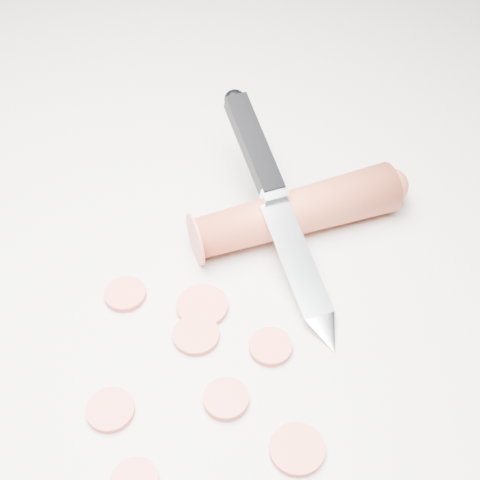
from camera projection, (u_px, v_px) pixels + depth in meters
The scene contains 10 objects.
ground at pixel (243, 330), 0.49m from camera, with size 2.40×2.40×0.00m, color beige.
carrot at pixel (296, 212), 0.55m from camera, with size 0.04×0.04×0.17m, color #B84226.
carrot_slice_0 at pixel (125, 294), 0.51m from camera, with size 0.03×0.03×0.01m, color #E35A48.
carrot_slice_1 at pixel (111, 410), 0.45m from camera, with size 0.03×0.03×0.01m, color #E35A48.
carrot_slice_2 at pixel (202, 306), 0.51m from camera, with size 0.04×0.04×0.01m, color #E35A48.
carrot_slice_3 at pixel (226, 399), 0.45m from camera, with size 0.03×0.03×0.01m, color #E35A48.
carrot_slice_4 at pixel (297, 449), 0.43m from camera, with size 0.04×0.04×0.01m, color #E35A48.
carrot_slice_5 at pixel (196, 335), 0.49m from camera, with size 0.03×0.03×0.01m, color #E35A48.
carrot_slice_7 at pixel (270, 347), 0.48m from camera, with size 0.03×0.03×0.01m, color #E35A48.
kitchen_knife at pixel (281, 208), 0.52m from camera, with size 0.20×0.14×0.09m, color silver, non-canonical shape.
Camera 1 is at (0.17, -0.23, 0.41)m, focal length 50.00 mm.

